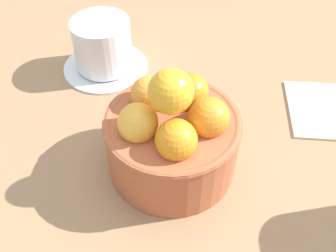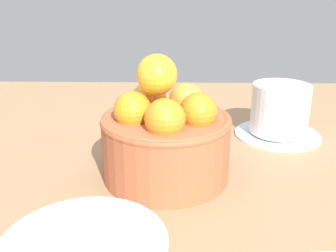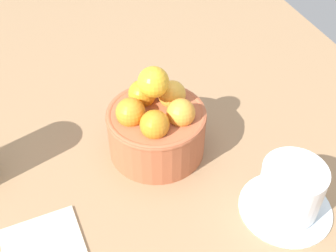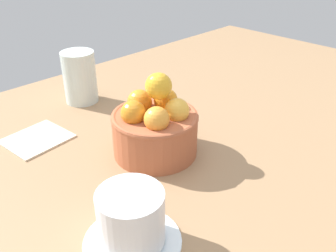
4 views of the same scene
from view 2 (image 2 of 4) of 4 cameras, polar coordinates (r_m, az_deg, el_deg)
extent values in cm
cube|color=#997551|center=(45.21, -0.28, -9.33)|extent=(158.85, 86.90, 3.37)
cylinder|color=#AD5938|center=(42.79, -0.29, -3.18)|extent=(14.12, 14.12, 7.25)
torus|color=#AD5938|center=(41.59, -0.30, 0.88)|extent=(14.32, 14.32, 1.00)
sphere|color=#F4B03C|center=(44.09, -2.84, 3.99)|extent=(4.04, 4.04, 4.04)
sphere|color=orange|center=(40.42, -5.30, 2.35)|extent=(4.06, 4.06, 4.06)
sphere|color=orange|center=(37.69, -0.65, 1.06)|extent=(4.15, 4.15, 4.15)
sphere|color=orange|center=(39.99, 4.54, 2.17)|extent=(4.02, 4.02, 4.02)
sphere|color=orange|center=(43.85, 2.73, 3.90)|extent=(3.99, 3.99, 3.99)
sphere|color=gold|center=(39.92, -1.69, 7.60)|extent=(4.33, 4.33, 4.33)
cylinder|color=white|center=(57.76, 15.98, -1.06)|extent=(12.17, 12.17, 0.60)
cylinder|color=white|center=(56.51, 16.36, 2.51)|extent=(8.08, 8.08, 6.98)
camera|label=1|loc=(0.47, -44.50, 33.35)|focal=41.23mm
camera|label=3|loc=(0.56, 70.80, 35.44)|focal=45.55mm
camera|label=4|loc=(0.86, 28.33, 27.70)|focal=39.21mm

